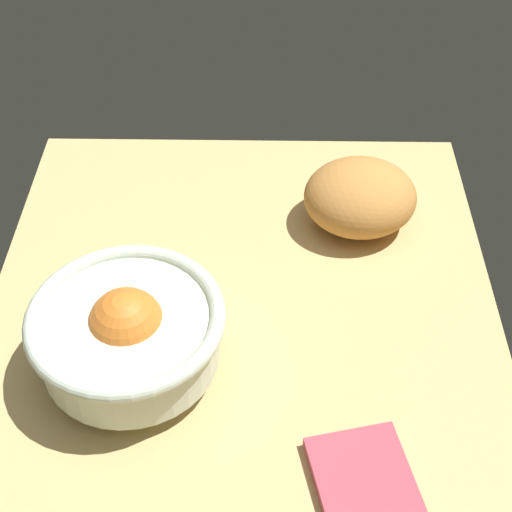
# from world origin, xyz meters

# --- Properties ---
(ground_plane) EXTENTS (0.78, 0.56, 0.03)m
(ground_plane) POSITION_xyz_m (0.00, 0.00, -0.01)
(ground_plane) COLOR tan
(fruit_bowl) EXTENTS (0.19, 0.19, 0.10)m
(fruit_bowl) POSITION_xyz_m (-0.00, -0.11, 0.06)
(fruit_bowl) COLOR silver
(fruit_bowl) RESTS_ON ground
(bread_loaf) EXTENTS (0.13, 0.14, 0.08)m
(bread_loaf) POSITION_xyz_m (-0.22, 0.14, 0.04)
(bread_loaf) COLOR #C6833E
(bread_loaf) RESTS_ON ground
(napkin_folded) EXTENTS (0.15, 0.11, 0.01)m
(napkin_folded) POSITION_xyz_m (0.14, 0.12, 0.01)
(napkin_folded) COLOR #AE4755
(napkin_folded) RESTS_ON ground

